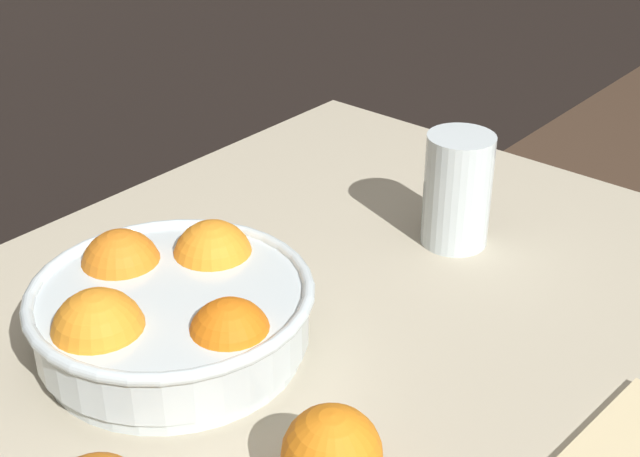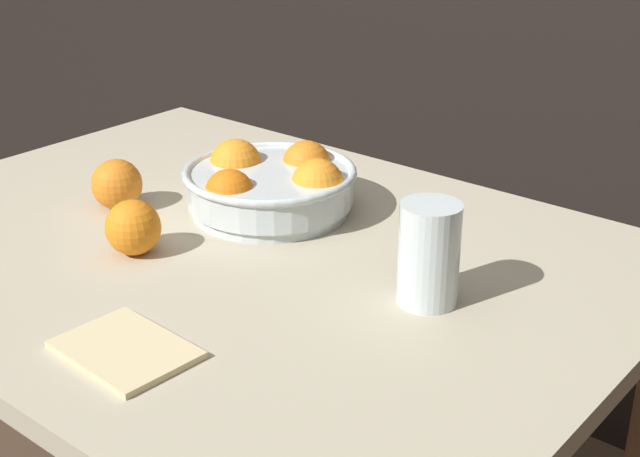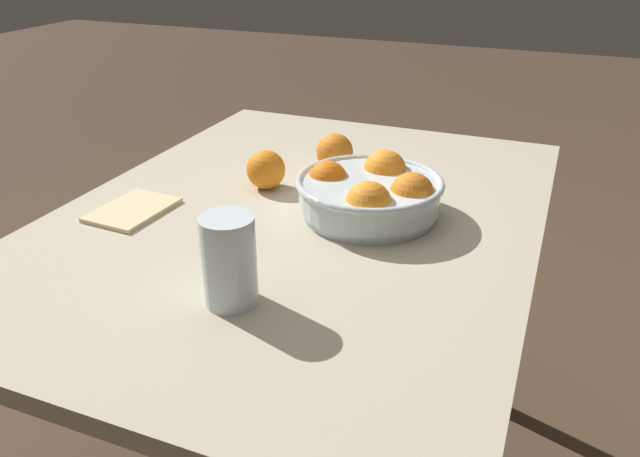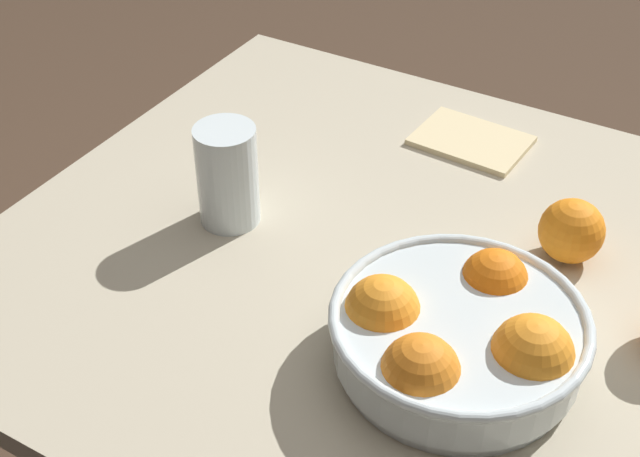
# 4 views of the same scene
# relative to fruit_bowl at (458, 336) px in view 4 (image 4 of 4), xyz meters

# --- Properties ---
(dining_table) EXTENTS (1.12, 0.83, 0.75)m
(dining_table) POSITION_rel_fruit_bowl_xyz_m (0.03, -0.12, -0.14)
(dining_table) COLOR #B7AD93
(dining_table) RESTS_ON ground_plane
(fruit_bowl) EXTENTS (0.26, 0.26, 0.10)m
(fruit_bowl) POSITION_rel_fruit_bowl_xyz_m (0.00, 0.00, 0.00)
(fruit_bowl) COLOR silver
(fruit_bowl) RESTS_ON dining_table
(juice_glass) EXTENTS (0.07, 0.07, 0.13)m
(juice_glass) POSITION_rel_fruit_bowl_xyz_m (0.34, -0.09, 0.02)
(juice_glass) COLOR #F4A314
(juice_glass) RESTS_ON dining_table
(orange_loose_near_bowl) EXTENTS (0.08, 0.08, 0.08)m
(orange_loose_near_bowl) POSITION_rel_fruit_bowl_xyz_m (-0.04, -0.23, -0.00)
(orange_loose_near_bowl) COLOR orange
(orange_loose_near_bowl) RESTS_ON dining_table
(napkin) EXTENTS (0.16, 0.12, 0.01)m
(napkin) POSITION_rel_fruit_bowl_xyz_m (0.15, -0.40, -0.04)
(napkin) COLOR beige
(napkin) RESTS_ON dining_table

